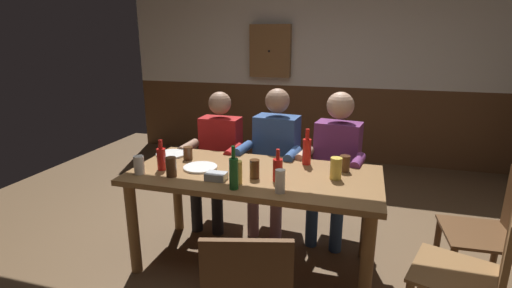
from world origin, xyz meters
name	(u,v)px	position (x,y,z in m)	size (l,w,h in m)	color
ground_plane	(257,258)	(0.00, 0.00, 0.00)	(6.43, 6.43, 0.00)	brown
back_wall_upper	(314,33)	(0.00, 2.74, 1.73)	(5.27, 0.12, 1.42)	silver
back_wall_wainscot	(310,122)	(0.00, 2.74, 0.51)	(5.27, 0.12, 1.03)	brown
dining_table	(254,186)	(0.00, -0.07, 0.64)	(1.78, 0.83, 0.75)	brown
person_0	(218,152)	(-0.54, 0.56, 0.66)	(0.51, 0.52, 1.21)	#AD1919
person_1	(274,153)	(-0.01, 0.59, 0.69)	(0.54, 0.55, 1.26)	#2D4C84
person_2	(335,159)	(0.52, 0.58, 0.69)	(0.55, 0.56, 1.25)	#6B2D66
chair_empty_near_right	(475,275)	(1.35, -0.53, 0.48)	(0.56, 0.56, 0.88)	brown
chair_empty_near_left	(494,232)	(1.59, 0.01, 0.48)	(0.46, 0.46, 0.88)	brown
table_candle	(279,181)	(0.23, -0.28, 0.79)	(0.04, 0.04, 0.08)	#F9E08C
condiment_caddy	(216,176)	(-0.21, -0.27, 0.77)	(0.14, 0.10, 0.05)	#B2B7BC
plate_0	(200,167)	(-0.41, -0.09, 0.75)	(0.25, 0.25, 0.01)	white
plate_1	(171,154)	(-0.77, 0.14, 0.75)	(0.25, 0.25, 0.01)	white
bottle_0	(307,150)	(0.33, 0.22, 0.86)	(0.07, 0.07, 0.28)	red
bottle_1	(278,169)	(0.20, -0.18, 0.83)	(0.07, 0.07, 0.22)	red
bottle_2	(161,158)	(-0.67, -0.20, 0.84)	(0.06, 0.06, 0.22)	red
bottle_3	(234,172)	(-0.04, -0.39, 0.86)	(0.06, 0.06, 0.29)	#195923
pint_glass_0	(280,181)	(0.26, -0.36, 0.82)	(0.06, 0.06, 0.15)	white
pint_glass_1	(345,164)	(0.62, 0.14, 0.80)	(0.07, 0.07, 0.12)	#4C2D19
pint_glass_2	(336,168)	(0.57, -0.03, 0.82)	(0.08, 0.08, 0.15)	#E5C64C
pint_glass_3	(255,169)	(0.03, -0.17, 0.81)	(0.07, 0.07, 0.13)	#4C2D19
pint_glass_4	(188,153)	(-0.59, 0.07, 0.80)	(0.07, 0.07, 0.10)	#4C2D19
pint_glass_5	(171,167)	(-0.53, -0.30, 0.82)	(0.07, 0.07, 0.14)	#4C2D19
pint_glass_6	(237,172)	(-0.05, -0.30, 0.82)	(0.07, 0.07, 0.15)	#E5C64C
pint_glass_7	(139,165)	(-0.77, -0.32, 0.81)	(0.07, 0.07, 0.13)	white
wall_dart_cabinet	(270,51)	(-0.56, 2.61, 1.50)	(0.56, 0.15, 0.70)	brown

